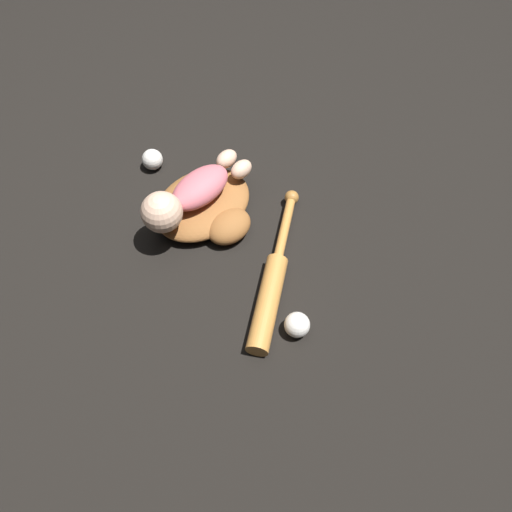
{
  "coord_description": "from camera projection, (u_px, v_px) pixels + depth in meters",
  "views": [
    {
      "loc": [
        0.38,
        0.92,
        1.23
      ],
      "look_at": [
        -0.04,
        0.3,
        0.07
      ],
      "focal_mm": 35.0,
      "sensor_mm": 36.0,
      "label": 1
    }
  ],
  "objects": [
    {
      "name": "baseball_spare",
      "position": [
        152.0,
        159.0,
        1.62
      ],
      "size": [
        0.07,
        0.07,
        0.07
      ],
      "color": "white",
      "rests_on": "ground"
    },
    {
      "name": "baseball_glove",
      "position": [
        207.0,
        207.0,
        1.51
      ],
      "size": [
        0.36,
        0.34,
        0.07
      ],
      "color": "#935B2D",
      "rests_on": "ground"
    },
    {
      "name": "baseball",
      "position": [
        297.0,
        325.0,
        1.3
      ],
      "size": [
        0.07,
        0.07,
        0.07
      ],
      "color": "white",
      "rests_on": "ground"
    },
    {
      "name": "baseball_bat",
      "position": [
        272.0,
        285.0,
        1.37
      ],
      "size": [
        0.42,
        0.4,
        0.06
      ],
      "color": "#C6843D",
      "rests_on": "ground"
    },
    {
      "name": "baby_figure",
      "position": [
        188.0,
        195.0,
        1.43
      ],
      "size": [
        0.39,
        0.19,
        0.12
      ],
      "color": "#D16670",
      "rests_on": "baseball_glove"
    },
    {
      "name": "ground_plane",
      "position": [
        192.0,
        206.0,
        1.56
      ],
      "size": [
        6.0,
        6.0,
        0.0
      ],
      "primitive_type": "plane",
      "color": "black"
    }
  ]
}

